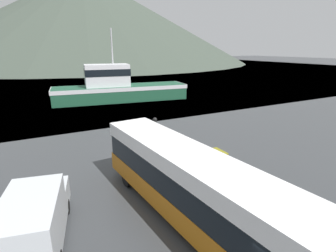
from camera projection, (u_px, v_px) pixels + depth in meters
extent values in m
plane|color=slate|center=(41.00, 64.00, 127.91)|extent=(240.00, 240.00, 0.00)
cone|color=#3D473D|center=(86.00, 18.00, 142.40)|extent=(171.75, 171.75, 46.06)
cube|color=#B26614|center=(188.00, 201.00, 12.04)|extent=(3.55, 12.84, 1.03)
cube|color=black|center=(189.00, 180.00, 11.72)|extent=(3.48, 12.59, 1.18)
cube|color=white|center=(189.00, 160.00, 11.45)|extent=(3.55, 12.84, 0.74)
cube|color=black|center=(129.00, 143.00, 16.89)|extent=(2.12, 0.25, 1.59)
cylinder|color=black|center=(127.00, 179.00, 15.20)|extent=(0.38, 0.92, 0.90)
cylinder|color=black|center=(158.00, 170.00, 16.30)|extent=(0.38, 0.92, 0.90)
cube|color=silver|center=(32.00, 225.00, 9.80)|extent=(2.80, 4.24, 2.08)
cube|color=silver|center=(46.00, 197.00, 12.51)|extent=(2.33, 2.06, 1.14)
cube|color=black|center=(40.00, 188.00, 11.48)|extent=(1.69, 0.42, 0.73)
cylinder|color=black|center=(26.00, 213.00, 12.23)|extent=(0.36, 0.73, 0.70)
cylinder|color=black|center=(67.00, 207.00, 12.69)|extent=(0.36, 0.73, 0.70)
cube|color=#1E5138|center=(121.00, 93.00, 39.85)|extent=(20.03, 7.32, 2.26)
cube|color=silver|center=(121.00, 87.00, 39.60)|extent=(20.23, 7.39, 0.56)
cube|color=silver|center=(107.00, 75.00, 38.42)|extent=(6.65, 4.12, 3.19)
cube|color=black|center=(107.00, 72.00, 38.29)|extent=(6.79, 4.24, 0.96)
cylinder|color=#B2B2B7|center=(112.00, 46.00, 37.56)|extent=(0.20, 0.20, 4.99)
cube|color=olive|center=(215.00, 161.00, 17.21)|extent=(0.97, 1.13, 1.15)
cube|color=olive|center=(216.00, 152.00, 17.03)|extent=(1.07, 1.24, 0.13)
cylinder|color=black|center=(155.00, 123.00, 27.14)|extent=(0.39, 0.39, 0.51)
sphere|color=black|center=(155.00, 120.00, 27.03)|extent=(0.45, 0.45, 0.45)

